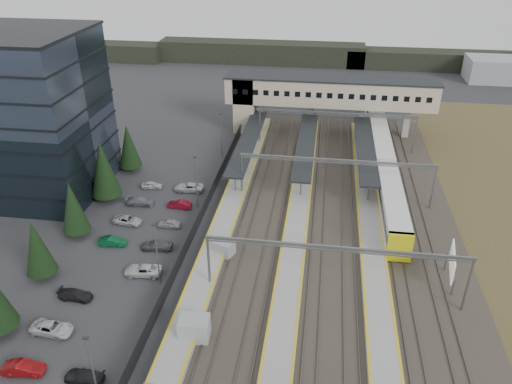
% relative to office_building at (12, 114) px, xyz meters
% --- Properties ---
extents(ground, '(220.00, 220.00, 0.00)m').
position_rel_office_building_xyz_m(ground, '(36.00, -12.00, -12.19)').
color(ground, '#2B2B2D').
rests_on(ground, ground).
extents(office_building, '(24.30, 18.30, 24.30)m').
position_rel_office_building_xyz_m(office_building, '(0.00, 0.00, 0.00)').
color(office_building, '#394357').
rests_on(office_building, ground).
extents(conifer_row, '(4.42, 49.82, 9.50)m').
position_rel_office_building_xyz_m(conifer_row, '(14.00, -15.86, -7.36)').
color(conifer_row, black).
rests_on(conifer_row, ground).
extents(car_park, '(10.62, 44.38, 1.29)m').
position_rel_office_building_xyz_m(car_park, '(22.21, -16.20, -11.59)').
color(car_park, '#ABACB0').
rests_on(car_park, ground).
extents(lampposts, '(0.50, 53.25, 8.07)m').
position_rel_office_building_xyz_m(lampposts, '(28.00, -10.75, -7.86)').
color(lampposts, slate).
rests_on(lampposts, ground).
extents(fence, '(0.08, 90.00, 2.00)m').
position_rel_office_building_xyz_m(fence, '(29.50, -7.00, -11.19)').
color(fence, '#26282B').
rests_on(fence, ground).
extents(relay_cabin_near, '(3.23, 2.48, 2.55)m').
position_rel_office_building_xyz_m(relay_cabin_near, '(34.27, -28.06, -10.92)').
color(relay_cabin_near, '#949799').
rests_on(relay_cabin_near, ground).
extents(relay_cabin_far, '(2.75, 2.53, 2.06)m').
position_rel_office_building_xyz_m(relay_cabin_far, '(34.47, -13.61, -11.16)').
color(relay_cabin_far, '#949799').
rests_on(relay_cabin_far, ground).
extents(rail_corridor, '(34.00, 90.00, 0.92)m').
position_rel_office_building_xyz_m(rail_corridor, '(45.34, -7.00, -11.90)').
color(rail_corridor, '#333027').
rests_on(rail_corridor, ground).
extents(canopies, '(23.10, 30.00, 3.28)m').
position_rel_office_building_xyz_m(canopies, '(43.00, 15.00, -8.27)').
color(canopies, black).
rests_on(canopies, ground).
extents(footbridge, '(40.40, 6.40, 11.20)m').
position_rel_office_building_xyz_m(footbridge, '(43.70, 30.00, -4.26)').
color(footbridge, '#C0AF91').
rests_on(footbridge, ground).
extents(gantries, '(28.40, 62.28, 7.17)m').
position_rel_office_building_xyz_m(gantries, '(48.00, -9.00, -6.20)').
color(gantries, slate).
rests_on(gantries, ground).
extents(train, '(3.08, 64.29, 3.87)m').
position_rel_office_building_xyz_m(train, '(56.00, 19.66, -9.99)').
color(train, silver).
rests_on(train, ground).
extents(billboard, '(1.02, 5.42, 4.55)m').
position_rel_office_building_xyz_m(billboard, '(61.41, -15.33, -9.17)').
color(billboard, slate).
rests_on(billboard, ground).
extents(treeline_far, '(170.00, 19.00, 7.00)m').
position_rel_office_building_xyz_m(treeline_far, '(59.81, 80.28, -9.24)').
color(treeline_far, black).
rests_on(treeline_far, ground).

